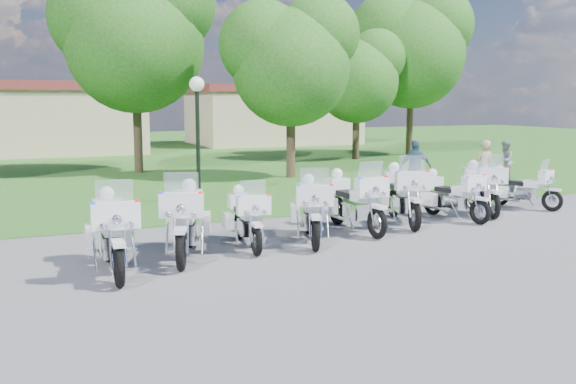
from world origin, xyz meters
name	(u,v)px	position (x,y,z in m)	size (l,w,h in m)	color
ground	(333,240)	(0.00, 0.00, 0.00)	(100.00, 100.00, 0.00)	#57575C
grass_lawn	(123,151)	(0.00, 27.00, 0.00)	(100.00, 48.00, 0.01)	#2A601E
motorcycle_0	(112,231)	(-4.84, -0.68, 0.74)	(0.95, 2.63, 1.76)	black
motorcycle_1	(186,220)	(-3.33, -0.15, 0.74)	(1.43, 2.53, 1.77)	black
motorcycle_2	(246,217)	(-1.95, 0.24, 0.63)	(0.90, 2.22, 1.49)	black
motorcycle_3	(311,209)	(-0.45, 0.17, 0.71)	(1.39, 2.41, 1.70)	black
motorcycle_4	(353,200)	(0.96, 0.80, 0.72)	(0.85, 2.55, 1.71)	black
motorcycle_5	(402,194)	(2.53, 1.09, 0.74)	(1.38, 2.56, 1.78)	black
motorcycle_6	(452,194)	(4.05, 1.07, 0.64)	(0.96, 2.26, 1.52)	black
motorcycle_7	(482,187)	(5.41, 1.52, 0.70)	(1.41, 2.37, 1.68)	black
motorcycle_8	(521,187)	(6.96, 1.65, 0.60)	(1.23, 2.00, 1.43)	black
lamp_post	(197,107)	(-1.26, 6.20, 2.86)	(0.44, 0.44, 3.75)	black
tree_1	(133,30)	(-1.39, 15.17, 5.93)	(6.72, 5.73, 8.96)	#38281C
tree_2	(290,56)	(3.86, 11.02, 4.77)	(5.41, 4.62, 7.22)	#38281C
tree_3	(356,73)	(10.23, 16.95, 4.44)	(5.04, 4.30, 6.72)	#38281C
tree_4	(410,45)	(14.40, 18.21, 6.12)	(6.93, 5.92, 9.25)	#38281C
building_west	(13,118)	(-6.00, 28.00, 2.07)	(14.56, 8.32, 4.10)	tan
building_east	(273,114)	(11.00, 30.00, 2.07)	(11.44, 7.28, 4.10)	tan
bystander_a	(484,168)	(7.48, 3.85, 0.90)	(0.66, 0.43, 1.80)	tan
bystander_b	(504,161)	(10.74, 6.48, 0.78)	(0.76, 0.59, 1.56)	gray
bystander_c	(415,168)	(5.67, 5.02, 0.89)	(1.04, 0.43, 1.78)	#305374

